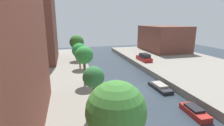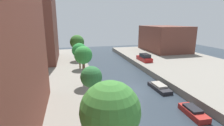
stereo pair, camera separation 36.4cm
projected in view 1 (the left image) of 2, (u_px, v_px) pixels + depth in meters
name	position (u px, v px, depth m)	size (l,w,h in m)	color
ground_plane	(134.00, 90.00, 24.31)	(84.00, 84.00, 0.00)	#28333D
quay_left	(17.00, 98.00, 20.47)	(20.00, 64.00, 1.00)	gray
quay_right	(221.00, 77.00, 27.90)	(20.00, 64.00, 1.00)	gray
apartment_tower_far	(27.00, 2.00, 34.05)	(10.00, 12.85, 24.07)	brown
low_block_right	(163.00, 38.00, 49.30)	(10.00, 13.83, 6.94)	brown
street_tree_0	(116.00, 111.00, 8.33)	(2.99, 2.99, 5.72)	#50392F
street_tree_1	(94.00, 77.00, 15.16)	(1.93, 1.93, 4.61)	brown
street_tree_2	(84.00, 56.00, 22.57)	(2.38, 2.38, 5.26)	brown
street_tree_3	(79.00, 51.00, 30.57)	(2.63, 2.63, 4.60)	brown
street_tree_4	(77.00, 42.00, 37.00)	(3.05, 3.05, 5.47)	brown
parked_car	(144.00, 58.00, 37.18)	(1.93, 4.47, 1.55)	maroon
moored_boat_left_2	(119.00, 103.00, 19.48)	(1.54, 3.04, 0.92)	#4C5156
moored_boat_right_1	(195.00, 112.00, 17.73)	(1.53, 3.55, 0.84)	maroon
moored_boat_right_2	(160.00, 87.00, 24.35)	(1.68, 4.31, 0.78)	#232328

